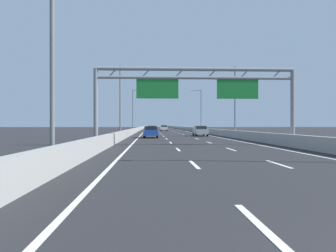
{
  "coord_description": "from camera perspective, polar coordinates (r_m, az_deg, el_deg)",
  "views": [
    {
      "loc": [
        -3.62,
        -2.34,
        1.7
      ],
      "look_at": [
        -0.18,
        69.35,
        1.38
      ],
      "focal_mm": 37.94,
      "sensor_mm": 36.0,
      "label": 1
    }
  ],
  "objects": [
    {
      "name": "lane_dash_right_7",
      "position": [
        69.07,
        1.75,
        -1.15
      ],
      "size": [
        0.16,
        3.0,
        0.01
      ],
      "primitive_type": "cube",
      "color": "white",
      "rests_on": "ground_plane"
    },
    {
      "name": "lane_dash_right_3",
      "position": [
        33.33,
        6.62,
        -2.66
      ],
      "size": [
        0.16,
        3.0,
        0.01
      ],
      "primitive_type": "cube",
      "color": "white",
      "rests_on": "ground_plane"
    },
    {
      "name": "lane_dash_right_1",
      "position": [
        15.89,
        17.31,
        -5.87
      ],
      "size": [
        0.16,
        3.0,
        0.01
      ],
      "primitive_type": "cube",
      "color": "white",
      "rests_on": "ground_plane"
    },
    {
      "name": "edge_line_left",
      "position": [
        90.37,
        -3.78,
        -0.82
      ],
      "size": [
        0.16,
        176.0,
        0.01
      ],
      "primitive_type": "cube",
      "color": "white",
      "rests_on": "ground_plane"
    },
    {
      "name": "lane_dash_left_11",
      "position": [
        104.87,
        -1.75,
        -0.67
      ],
      "size": [
        0.16,
        3.0,
        0.01
      ],
      "primitive_type": "cube",
      "color": "white",
      "rests_on": "ground_plane"
    },
    {
      "name": "lane_dash_left_15",
      "position": [
        140.86,
        -2.01,
        -0.44
      ],
      "size": [
        0.16,
        3.0,
        0.01
      ],
      "primitive_type": "cube",
      "color": "white",
      "rests_on": "ground_plane"
    },
    {
      "name": "lane_dash_left_13",
      "position": [
        122.87,
        -1.9,
        -0.54
      ],
      "size": [
        0.16,
        3.0,
        0.01
      ],
      "primitive_type": "cube",
      "color": "white",
      "rests_on": "ground_plane"
    },
    {
      "name": "lane_dash_left_16",
      "position": [
        149.86,
        -2.05,
        -0.39
      ],
      "size": [
        0.16,
        3.0,
        0.01
      ],
      "primitive_type": "cube",
      "color": "white",
      "rests_on": "ground_plane"
    },
    {
      "name": "lane_dash_left_12",
      "position": [
        113.87,
        -1.83,
        -0.6
      ],
      "size": [
        0.16,
        3.0,
        0.01
      ],
      "primitive_type": "cube",
      "color": "white",
      "rests_on": "ground_plane"
    },
    {
      "name": "lane_dash_right_5",
      "position": [
        51.16,
        3.34,
        -1.64
      ],
      "size": [
        0.16,
        3.0,
        0.01
      ],
      "primitive_type": "cube",
      "color": "white",
      "rests_on": "ground_plane"
    },
    {
      "name": "lane_dash_left_2",
      "position": [
        23.97,
        1.62,
        -3.79
      ],
      "size": [
        0.16,
        3.0,
        0.01
      ],
      "primitive_type": "cube",
      "color": "white",
      "rests_on": "ground_plane"
    },
    {
      "name": "lane_dash_right_9",
      "position": [
        87.03,
        0.82,
        -0.86
      ],
      "size": [
        0.16,
        3.0,
        0.01
      ],
      "primitive_type": "cube",
      "color": "white",
      "rests_on": "ground_plane"
    },
    {
      "name": "lane_dash_left_9",
      "position": [
        86.88,
        -1.55,
        -0.86
      ],
      "size": [
        0.16,
        3.0,
        0.01
      ],
      "primitive_type": "cube",
      "color": "white",
      "rests_on": "ground_plane"
    },
    {
      "name": "streetlamp_right_far",
      "position": [
        80.55,
        5.17,
        2.88
      ],
      "size": [
        2.58,
        0.28,
        9.5
      ],
      "color": "slate",
      "rests_on": "ground_plane"
    },
    {
      "name": "lane_dash_right_2",
      "position": [
        24.51,
        10.06,
        -3.71
      ],
      "size": [
        0.16,
        3.0,
        0.01
      ],
      "primitive_type": "cube",
      "color": "white",
      "rests_on": "ground_plane"
    },
    {
      "name": "lane_dash_left_7",
      "position": [
        68.89,
        -1.23,
        -1.15
      ],
      "size": [
        0.16,
        3.0,
        0.01
      ],
      "primitive_type": "cube",
      "color": "white",
      "rests_on": "ground_plane"
    },
    {
      "name": "lane_dash_right_6",
      "position": [
        60.11,
        2.43,
        -1.36
      ],
      "size": [
        0.16,
        3.0,
        0.01
      ],
      "primitive_type": "cube",
      "color": "white",
      "rests_on": "ground_plane"
    },
    {
      "name": "lane_dash_right_10",
      "position": [
        96.01,
        0.49,
        -0.76
      ],
      "size": [
        0.16,
        3.0,
        0.01
      ],
      "primitive_type": "cube",
      "color": "white",
      "rests_on": "ground_plane"
    },
    {
      "name": "lane_dash_left_6",
      "position": [
        59.89,
        -1.01,
        -1.37
      ],
      "size": [
        0.16,
        3.0,
        0.01
      ],
      "primitive_type": "cube",
      "color": "white",
      "rests_on": "ground_plane"
    },
    {
      "name": "lane_dash_left_1",
      "position": [
        15.05,
        4.24,
        -6.2
      ],
      "size": [
        0.16,
        3.0,
        0.01
      ],
      "primitive_type": "cube",
      "color": "white",
      "rests_on": "ground_plane"
    },
    {
      "name": "edge_line_right",
      "position": [
        90.79,
        2.86,
        -0.81
      ],
      "size": [
        0.16,
        176.0,
        0.01
      ],
      "primitive_type": "cube",
      "color": "white",
      "rests_on": "ground_plane"
    },
    {
      "name": "lane_dash_right_11",
      "position": [
        104.99,
        0.21,
        -0.67
      ],
      "size": [
        0.16,
        3.0,
        0.01
      ],
      "primitive_type": "cube",
      "color": "white",
      "rests_on": "ground_plane"
    },
    {
      "name": "lane_dash_left_4",
      "position": [
        41.91,
        -0.26,
        -2.06
      ],
      "size": [
        0.16,
        3.0,
        0.01
      ],
      "primitive_type": "cube",
      "color": "white",
      "rests_on": "ground_plane"
    },
    {
      "name": "barrier_left",
      "position": [
        112.4,
        -4.42,
        -0.37
      ],
      "size": [
        0.45,
        220.0,
        0.95
      ],
      "color": "#9E9E99",
      "rests_on": "ground_plane"
    },
    {
      "name": "lane_dash_right_15",
      "position": [
        140.96,
        -0.55,
        -0.43
      ],
      "size": [
        0.16,
        3.0,
        0.01
      ],
      "primitive_type": "cube",
      "color": "white",
      "rests_on": "ground_plane"
    },
    {
      "name": "blue_car",
      "position": [
        45.17,
        -2.78,
        -0.95
      ],
      "size": [
        1.81,
        4.61,
        1.47
      ],
      "color": "#2347AD",
      "rests_on": "ground_plane"
    },
    {
      "name": "lane_dash_right_17",
      "position": [
        158.94,
        -0.8,
        -0.36
      ],
      "size": [
        0.16,
        3.0,
        0.01
      ],
      "primitive_type": "cube",
      "color": "white",
      "rests_on": "ground_plane"
    },
    {
      "name": "lane_dash_left_14",
      "position": [
        131.86,
        -1.96,
        -0.48
      ],
      "size": [
        0.16,
        3.0,
        0.01
      ],
      "primitive_type": "cube",
      "color": "white",
      "rests_on": "ground_plane"
    },
    {
      "name": "lane_dash_right_4",
      "position": [
        42.22,
        4.63,
        -2.04
      ],
      "size": [
        0.16,
        3.0,
        0.01
      ],
      "primitive_type": "cube",
      "color": "white",
      "rests_on": "ground_plane"
    },
    {
      "name": "lane_dash_left_5",
      "position": [
        50.9,
        -0.7,
        -1.65
      ],
      "size": [
        0.16,
        3.0,
        0.01
      ],
      "primitive_type": "cube",
      "color": "white",
      "rests_on": "ground_plane"
    },
    {
      "name": "red_car",
      "position": [
        84.56,
        -2.65,
        -0.4
      ],
      "size": [
        1.82,
        4.6,
        1.4
      ],
      "color": "red",
      "rests_on": "ground_plane"
    },
    {
      "name": "silver_car",
      "position": [
        52.12,
        5.2,
        -0.77
      ],
      "size": [
        1.79,
        4.59,
        1.48
      ],
      "color": "#A8ADB2",
      "rests_on": "ground_plane"
    },
    {
      "name": "sign_gantry",
      "position": [
        29.12,
        4.52,
        6.41
      ],
      "size": [
        16.48,
        0.36,
        6.36
      ],
      "color": "gray",
      "rests_on": "ground_plane"
    },
    {
      "name": "streetlamp_left_far",
      "position": [
        79.87,
        -5.51,
        2.91
      ],
      "size": [
        2.58,
        0.28,
        9.5
      ],
      "color": "slate",
      "rests_on": "ground_plane"
    },
    {
      "name": "lane_dash_right_8",
      "position": [
        78.05,
        1.23,
        -0.99
      ],
      "size": [
        0.16,
        3.0,
        0.01
      ],
      "primitive_type": "cube",
      "color": "white",
      "rests_on": "ground_plane"
    },
    {
      "name": "lane_dash_left_0",
      "position": [
        6.35,
        14.55,
        -15.2
      ],
      "size": [
        0.16,
        3.0,
        0.01
      ],
      "primitive_type": "cube",
      "color": "white",
      "rests_on": "ground_plane"
    },
    {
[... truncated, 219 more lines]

